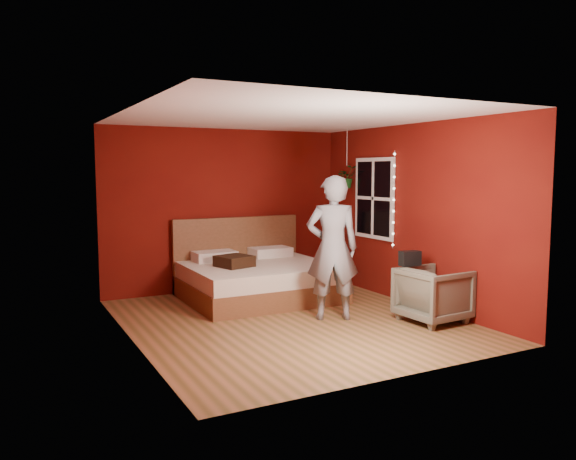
% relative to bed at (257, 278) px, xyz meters
% --- Properties ---
extents(floor, '(4.50, 4.50, 0.00)m').
position_rel_bed_xyz_m(floor, '(-0.16, -1.39, -0.31)').
color(floor, '#915E3A').
rests_on(floor, ground).
extents(room_walls, '(4.04, 4.54, 2.62)m').
position_rel_bed_xyz_m(room_walls, '(-0.16, -1.39, 1.37)').
color(room_walls, '#66120A').
rests_on(room_walls, ground).
extents(window, '(0.05, 0.97, 1.27)m').
position_rel_bed_xyz_m(window, '(1.81, -0.49, 1.19)').
color(window, white).
rests_on(window, room_walls).
extents(fairy_lights, '(0.04, 0.04, 1.45)m').
position_rel_bed_xyz_m(fairy_lights, '(1.78, -1.01, 1.19)').
color(fairy_lights, silver).
rests_on(fairy_lights, room_walls).
extents(bed, '(2.14, 1.82, 1.18)m').
position_rel_bed_xyz_m(bed, '(0.00, 0.00, 0.00)').
color(bed, brown).
rests_on(bed, ground).
extents(person, '(0.80, 0.68, 1.87)m').
position_rel_bed_xyz_m(person, '(0.37, -1.56, 0.63)').
color(person, slate).
rests_on(person, ground).
extents(armchair, '(0.82, 0.79, 0.70)m').
position_rel_bed_xyz_m(armchair, '(1.44, -2.28, 0.04)').
color(armchair, '#696352').
rests_on(armchair, ground).
extents(handbag, '(0.28, 0.16, 0.19)m').
position_rel_bed_xyz_m(handbag, '(1.26, -2.03, 0.49)').
color(handbag, black).
rests_on(handbag, armchair).
extents(throw_pillow, '(0.56, 0.56, 0.16)m').
position_rel_bed_xyz_m(throw_pillow, '(-0.41, -0.13, 0.31)').
color(throw_pillow, '#322010').
rests_on(throw_pillow, bed).
extents(hanging_plant, '(0.39, 0.36, 0.96)m').
position_rel_bed_xyz_m(hanging_plant, '(1.72, 0.16, 1.52)').
color(hanging_plant, silver).
rests_on(hanging_plant, room_walls).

